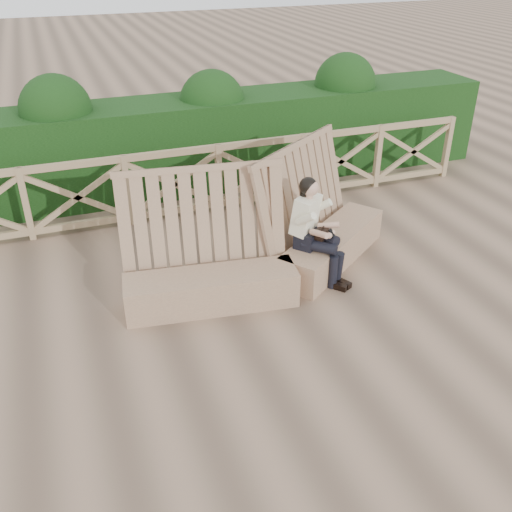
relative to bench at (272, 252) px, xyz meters
name	(u,v)px	position (x,y,z in m)	size (l,w,h in m)	color
ground	(252,349)	(-0.73, -1.26, -0.39)	(60.00, 60.00, 0.00)	brown
bench	(272,252)	(0.00, 0.00, 0.00)	(3.83, 1.83, 1.57)	#86654C
woman	(314,227)	(0.50, -0.13, 0.34)	(0.69, 0.83, 1.36)	black
guardrail	(174,184)	(-0.73, 2.24, 0.16)	(10.10, 0.09, 1.10)	#8F7453
hedge	(157,148)	(-0.73, 3.44, 0.36)	(12.00, 1.20, 1.50)	black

